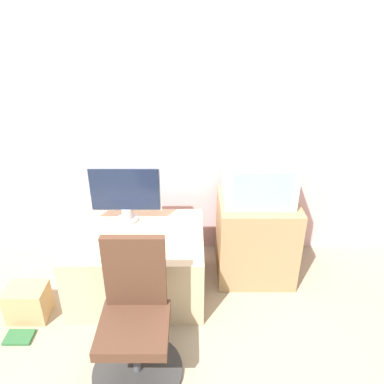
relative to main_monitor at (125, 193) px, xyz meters
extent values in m
plane|color=tan|center=(0.42, -0.90, -0.79)|extent=(12.00, 12.00, 0.00)
cube|color=beige|center=(0.42, 0.42, 0.51)|extent=(4.40, 0.05, 2.60)
cube|color=#CCB289|center=(0.10, -0.21, -0.52)|extent=(1.02, 0.79, 0.54)
cube|color=#A37F56|center=(1.06, 0.03, -0.43)|extent=(0.63, 0.57, 0.71)
cylinder|color=#B2B2B7|center=(0.00, 0.00, -0.24)|extent=(0.17, 0.17, 0.02)
cylinder|color=#B2B2B7|center=(0.00, 0.00, -0.18)|extent=(0.08, 0.08, 0.09)
cube|color=#B2B2B7|center=(0.00, 0.00, 0.03)|extent=(0.57, 0.01, 0.38)
cube|color=#19233D|center=(0.00, 0.00, 0.03)|extent=(0.54, 0.02, 0.35)
cube|color=silver|center=(0.00, -0.38, -0.24)|extent=(0.38, 0.10, 0.01)
ellipsoid|color=#4C4C51|center=(0.26, -0.36, -0.23)|extent=(0.07, 0.03, 0.03)
cube|color=#B7B7BC|center=(1.05, 0.05, 0.10)|extent=(0.54, 0.42, 0.36)
cube|color=#8CC6E5|center=(1.05, -0.15, 0.10)|extent=(0.45, 0.01, 0.28)
cylinder|color=#333333|center=(0.18, -1.00, -0.77)|extent=(0.58, 0.58, 0.03)
cylinder|color=#4C4C51|center=(0.18, -1.00, -0.60)|extent=(0.05, 0.05, 0.32)
cube|color=#513323|center=(0.18, -1.00, -0.40)|extent=(0.42, 0.42, 0.07)
cube|color=#513323|center=(0.18, -0.82, -0.12)|extent=(0.38, 0.05, 0.50)
cube|color=tan|center=(-0.69, -0.51, -0.65)|extent=(0.29, 0.22, 0.27)
cube|color=#2D6638|center=(-0.70, -0.73, -0.78)|extent=(0.19, 0.13, 0.02)
camera|label=1|loc=(0.53, -2.62, 1.33)|focal=35.00mm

